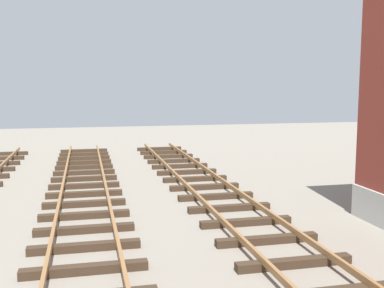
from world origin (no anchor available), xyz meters
The scene contains 0 objects.
Camera 1 is at (-3.20, -1.86, 3.72)m, focal length 43.68 mm.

